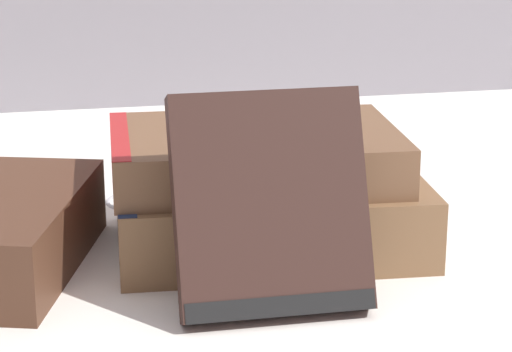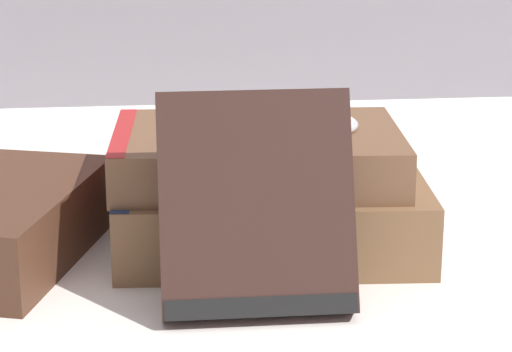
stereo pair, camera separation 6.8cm
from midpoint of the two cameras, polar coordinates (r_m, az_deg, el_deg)
name	(u,v)px [view 1 (the left image)]	position (r m, az deg, el deg)	size (l,w,h in m)	color
ground_plane	(190,268)	(0.72, -6.27, -4.95)	(3.00, 3.00, 0.00)	white
book_flat_bottom	(262,213)	(0.74, -2.29, -2.01)	(0.22, 0.15, 0.05)	brown
book_flat_top	(247,155)	(0.73, -3.13, 1.09)	(0.20, 0.14, 0.03)	brown
book_leaning_front	(271,212)	(0.63, -2.26, -1.98)	(0.12, 0.07, 0.13)	#331E19
pocket_watch	(312,123)	(0.73, 0.37, 2.84)	(0.06, 0.06, 0.01)	silver
reading_glasses	(169,194)	(0.86, -6.89, -1.00)	(0.12, 0.08, 0.00)	#ADADB2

